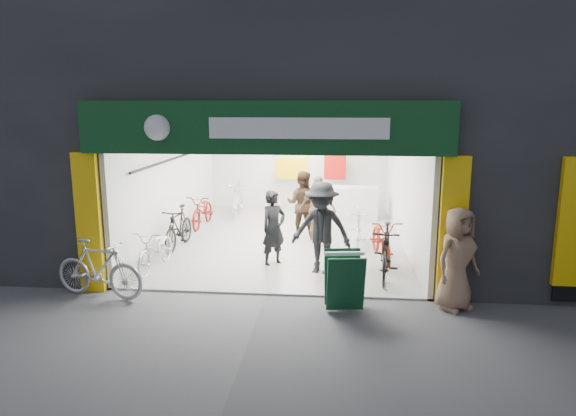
# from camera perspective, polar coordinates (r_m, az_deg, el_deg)

# --- Properties ---
(ground) EXTENTS (60.00, 60.00, 0.00)m
(ground) POSITION_cam_1_polar(r_m,az_deg,el_deg) (9.54, -2.47, -9.68)
(ground) COLOR #56565B
(ground) RESTS_ON ground
(building) EXTENTS (17.00, 10.27, 8.00)m
(building) POSITION_cam_1_polar(r_m,az_deg,el_deg) (13.83, 4.16, 15.08)
(building) COLOR #232326
(building) RESTS_ON ground
(bike_left_front) EXTENTS (0.70, 1.75, 0.90)m
(bike_left_front) POSITION_cam_1_polar(r_m,az_deg,el_deg) (11.16, -14.44, -4.43)
(bike_left_front) COLOR silver
(bike_left_front) RESTS_ON ground
(bike_left_midfront) EXTENTS (0.60, 1.76, 1.04)m
(bike_left_midfront) POSITION_cam_1_polar(r_m,az_deg,el_deg) (12.58, -12.06, -2.20)
(bike_left_midfront) COLOR black
(bike_left_midfront) RESTS_ON ground
(bike_left_midback) EXTENTS (0.67, 1.82, 0.95)m
(bike_left_midback) POSITION_cam_1_polar(r_m,az_deg,el_deg) (14.72, -9.44, -0.30)
(bike_left_midback) COLOR maroon
(bike_left_midback) RESTS_ON ground
(bike_left_back) EXTENTS (0.59, 1.85, 1.10)m
(bike_left_back) POSITION_cam_1_polar(r_m,az_deg,el_deg) (16.04, -5.62, 1.06)
(bike_left_back) COLOR silver
(bike_left_back) RESTS_ON ground
(bike_right_front) EXTENTS (0.75, 1.87, 1.09)m
(bike_right_front) POSITION_cam_1_polar(r_m,az_deg,el_deg) (10.42, 10.83, -4.87)
(bike_right_front) COLOR black
(bike_right_front) RESTS_ON ground
(bike_right_mid) EXTENTS (0.85, 1.91, 0.97)m
(bike_right_mid) POSITION_cam_1_polar(r_m,az_deg,el_deg) (11.65, 10.38, -3.40)
(bike_right_mid) COLOR maroon
(bike_right_mid) RESTS_ON ground
(bike_right_back) EXTENTS (0.54, 1.60, 0.95)m
(bike_right_back) POSITION_cam_1_polar(r_m,az_deg,el_deg) (12.63, 7.79, -2.22)
(bike_right_back) COLOR silver
(bike_right_back) RESTS_ON ground
(parked_bike) EXTENTS (1.87, 0.88, 1.08)m
(parked_bike) POSITION_cam_1_polar(r_m,az_deg,el_deg) (9.88, -20.28, -6.34)
(parked_bike) COLOR #B7B6BB
(parked_bike) RESTS_ON ground
(customer_a) EXTENTS (0.71, 0.71, 1.65)m
(customer_a) POSITION_cam_1_polar(r_m,az_deg,el_deg) (10.99, -1.61, -2.29)
(customer_a) COLOR black
(customer_a) RESTS_ON ground
(customer_b) EXTENTS (0.94, 0.79, 1.73)m
(customer_b) POSITION_cam_1_polar(r_m,az_deg,el_deg) (13.49, 1.58, 0.48)
(customer_b) COLOR #352418
(customer_b) RESTS_ON ground
(customer_c) EXTENTS (1.39, 1.02, 1.92)m
(customer_c) POSITION_cam_1_polar(r_m,az_deg,el_deg) (10.42, 3.73, -2.32)
(customer_c) COLOR black
(customer_c) RESTS_ON ground
(customer_d) EXTENTS (1.07, 0.80, 1.68)m
(customer_d) POSITION_cam_1_polar(r_m,az_deg,el_deg) (12.93, 3.34, -0.13)
(customer_d) COLOR #8B6B51
(customer_d) RESTS_ON ground
(pedestrian_near) EXTENTS (1.03, 0.96, 1.77)m
(pedestrian_near) POSITION_cam_1_polar(r_m,az_deg,el_deg) (9.12, 18.29, -5.40)
(pedestrian_near) COLOR #89674F
(pedestrian_near) RESTS_ON ground
(sandwich_board) EXTENTS (0.71, 0.73, 0.98)m
(sandwich_board) POSITION_cam_1_polar(r_m,az_deg,el_deg) (8.81, 6.26, -7.85)
(sandwich_board) COLOR #0E3A21
(sandwich_board) RESTS_ON ground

